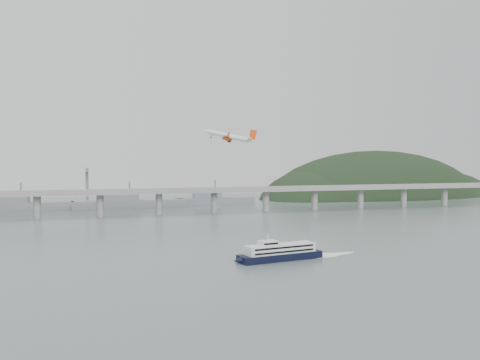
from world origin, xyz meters
name	(u,v)px	position (x,y,z in m)	size (l,w,h in m)	color
ground	(271,253)	(0.00, 0.00, 0.00)	(900.00, 900.00, 0.00)	#576564
bridge	(191,194)	(-1.15, 200.00, 17.65)	(800.00, 22.00, 23.90)	gray
headland	(386,211)	(285.18, 331.75, -19.34)	(365.00, 155.00, 156.00)	black
distant_fleet	(14,205)	(-155.36, 265.08, 6.22)	(453.00, 60.90, 40.00)	slate
ferry	(280,252)	(-1.87, -17.68, 3.62)	(70.37, 20.82, 13.33)	black
airliner	(230,136)	(5.38, 96.55, 64.89)	(35.07, 33.13, 11.01)	white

